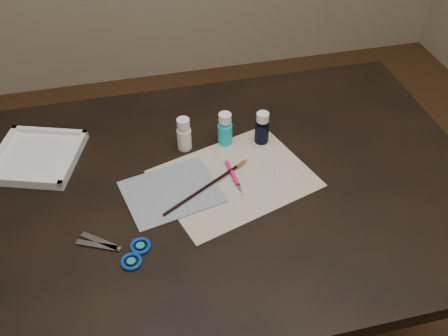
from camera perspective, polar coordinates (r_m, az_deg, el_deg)
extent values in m
cube|color=black|center=(1.53, 0.00, -11.80)|extent=(1.30, 0.90, 0.75)
cube|color=white|center=(1.26, 1.18, -1.20)|extent=(0.44, 0.38, 0.00)
cube|color=black|center=(1.23, -6.01, -2.72)|extent=(0.26, 0.22, 0.00)
cylinder|color=white|center=(1.32, -4.60, 3.92)|extent=(0.04, 0.04, 0.09)
cylinder|color=#19B9C4|center=(1.33, 0.11, 4.50)|extent=(0.04, 0.04, 0.10)
cylinder|color=black|center=(1.34, 4.37, 4.61)|extent=(0.05, 0.05, 0.09)
cube|color=white|center=(1.39, -20.62, 1.26)|extent=(0.27, 0.27, 0.03)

